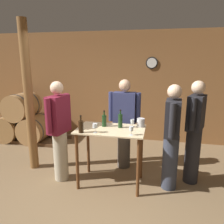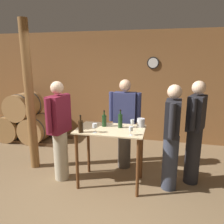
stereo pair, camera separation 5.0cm
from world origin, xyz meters
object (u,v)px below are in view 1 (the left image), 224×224
Objects in this scene: wooden_post at (29,98)px; wine_bottle_far_left at (81,126)px; wine_glass_near_center at (132,122)px; person_host at (172,136)px; person_visitor_with_scarf at (59,130)px; person_visitor_bearded at (194,131)px; person_visitor_near_door at (124,122)px; wine_bottle_left at (104,120)px; ice_bucket at (141,123)px; wine_glass_near_left at (95,126)px; wine_glass_near_right at (131,129)px; wine_bottle_center at (120,120)px.

wooden_post is 10.09× the size of wine_bottle_far_left.
wine_glass_near_center is 0.64m from person_host.
person_visitor_bearded is at bearing 9.99° from person_visitor_with_scarf.
person_visitor_near_door is (-0.82, 0.56, 0.00)m from person_host.
person_visitor_near_door reaches higher than wine_bottle_far_left.
person_host is (2.50, -0.17, -0.47)m from wooden_post.
person_visitor_near_door is at bearing 64.64° from wine_bottle_left.
wine_bottle_left reaches higher than ice_bucket.
wine_glass_near_left is 0.08× the size of person_visitor_bearded.
wine_glass_near_right is (1.91, -0.47, -0.30)m from wooden_post.
wine_glass_near_left is (0.21, 0.04, 0.00)m from wine_bottle_far_left.
wine_bottle_left is 1.99× the size of wine_glass_near_center.
wine_glass_near_right is (0.75, 0.04, -0.01)m from wine_bottle_far_left.
wooden_post is at bearing 160.95° from wine_glass_near_left.
wine_glass_near_left is 1.18m from person_host.
wine_bottle_center is at bearing -159.39° from ice_bucket.
wine_bottle_left is at bearing 80.45° from wine_glass_near_left.
ice_bucket is (2.01, -0.03, -0.33)m from wooden_post.
wine_glass_near_center is at bearing 94.88° from wine_glass_near_right.
wine_bottle_far_left and wine_bottle_left have the same top height.
person_visitor_with_scarf is at bearing 164.37° from wine_glass_near_left.
person_host is 0.99× the size of person_visitor_with_scarf.
person_visitor_bearded is (2.17, 0.38, 0.01)m from person_visitor_with_scarf.
wine_glass_near_left is 0.78m from ice_bucket.
wine_bottle_left is 1.89× the size of wine_glass_near_left.
wooden_post is at bearing -178.06° from person_visitor_bearded.
person_visitor_bearded is at bearing 30.81° from wine_glass_near_right.
wine_glass_near_center is at bearing -67.03° from person_visitor_near_door.
person_visitor_bearded is at bearing -13.68° from person_visitor_near_door.
person_visitor_with_scarf is at bearing -176.42° from person_host.
wine_glass_near_left is (-0.06, -0.34, 0.00)m from wine_bottle_left.
wine_bottle_center is 0.18× the size of person_visitor_near_door.
person_visitor_with_scarf is 1.01× the size of person_visitor_near_door.
person_host reaches higher than wine_bottle_center.
wine_glass_near_right is at bearing -102.51° from ice_bucket.
wine_bottle_center is at bearing 34.72° from wine_bottle_far_left.
wine_bottle_center reaches higher than wine_bottle_left.
person_visitor_near_door is (0.51, 0.90, -0.16)m from wine_bottle_far_left.
wine_bottle_left reaches higher than wine_glass_near_center.
wine_bottle_center is 0.18× the size of person_host.
wine_glass_near_left reaches higher than wine_glass_near_right.
wine_bottle_center is 0.57m from person_visitor_near_door.
wine_bottle_left is at bearing 145.57° from wine_glass_near_right.
wine_bottle_far_left is at bearing -23.83° from wooden_post.
person_visitor_bearded reaches higher than wine_glass_near_center.
wine_bottle_far_left is 0.16× the size of person_visitor_with_scarf.
wine_bottle_far_left is 1.39m from person_host.
wine_glass_near_right is at bearing 0.23° from wine_glass_near_left.
person_visitor_bearded is at bearing 9.27° from wine_bottle_left.
person_visitor_bearded reaches higher than ice_bucket.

